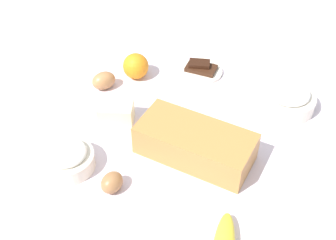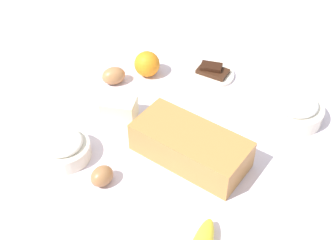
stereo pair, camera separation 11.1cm
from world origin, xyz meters
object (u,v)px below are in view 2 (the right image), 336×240
at_px(sugar_bowl, 295,109).
at_px(orange_fruit, 147,64).
at_px(chocolate_plate, 212,73).
at_px(butter_block, 119,109).
at_px(flour_bowl, 64,148).
at_px(egg_near_butter, 102,176).
at_px(egg_beside_bowl, 114,76).
at_px(loaf_pan, 190,145).

bearing_deg(sugar_bowl, orange_fruit, 5.78).
bearing_deg(chocolate_plate, butter_block, 67.58).
bearing_deg(flour_bowl, egg_near_butter, 172.96).
xyz_separation_m(sugar_bowl, egg_beside_bowl, (0.50, 0.13, -0.01)).
distance_m(flour_bowl, chocolate_plate, 0.51).
relative_size(egg_near_butter, egg_beside_bowl, 0.82).
bearing_deg(egg_beside_bowl, flour_bowl, 104.69).
bearing_deg(chocolate_plate, egg_beside_bowl, 39.12).
relative_size(loaf_pan, egg_near_butter, 4.98).
bearing_deg(chocolate_plate, loaf_pan, 108.67).
distance_m(loaf_pan, egg_near_butter, 0.22).
bearing_deg(egg_near_butter, sugar_bowl, -123.35).
height_order(orange_fruit, egg_beside_bowl, orange_fruit).
height_order(flour_bowl, egg_beside_bowl, flour_bowl).
distance_m(orange_fruit, butter_block, 0.21).
relative_size(flour_bowl, chocolate_plate, 0.98).
height_order(flour_bowl, butter_block, flour_bowl).
xyz_separation_m(loaf_pan, egg_near_butter, (0.13, 0.18, -0.02)).
bearing_deg(egg_beside_bowl, butter_block, 132.89).
height_order(egg_beside_bowl, chocolate_plate, egg_beside_bowl).
relative_size(orange_fruit, butter_block, 0.85).
distance_m(sugar_bowl, egg_near_butter, 0.54).
bearing_deg(chocolate_plate, orange_fruit, 30.63).
xyz_separation_m(loaf_pan, flour_bowl, (0.26, 0.16, -0.01)).
relative_size(butter_block, chocolate_plate, 0.69).
xyz_separation_m(flour_bowl, egg_near_butter, (-0.13, 0.02, -0.01)).
bearing_deg(orange_fruit, egg_near_butter, 110.23).
height_order(loaf_pan, orange_fruit, loaf_pan).
bearing_deg(sugar_bowl, chocolate_plate, -11.43).
height_order(orange_fruit, egg_near_butter, orange_fruit).
relative_size(orange_fruit, chocolate_plate, 0.59).
bearing_deg(flour_bowl, egg_beside_bowl, -75.31).
distance_m(flour_bowl, butter_block, 0.19).
height_order(loaf_pan, flour_bowl, loaf_pan).
xyz_separation_m(sugar_bowl, egg_near_butter, (0.29, 0.45, -0.01)).
bearing_deg(flour_bowl, orange_fruit, -87.22).
xyz_separation_m(orange_fruit, chocolate_plate, (-0.17, -0.10, -0.03)).
xyz_separation_m(butter_block, egg_near_butter, (-0.10, 0.20, -0.01)).
bearing_deg(egg_near_butter, flour_bowl, -7.04).
distance_m(egg_near_butter, chocolate_plate, 0.50).
xyz_separation_m(egg_near_butter, chocolate_plate, (-0.02, -0.50, -0.01)).
height_order(sugar_bowl, chocolate_plate, sugar_bowl).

